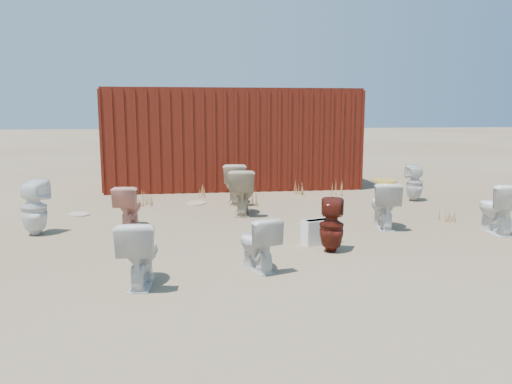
{
  "coord_description": "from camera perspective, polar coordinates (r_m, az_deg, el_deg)",
  "views": [
    {
      "loc": [
        -1.08,
        -7.41,
        1.85
      ],
      "look_at": [
        0.0,
        0.6,
        0.55
      ],
      "focal_mm": 35.0,
      "sensor_mm": 36.0,
      "label": 1
    }
  ],
  "objects": [
    {
      "name": "toilet_back_beige_left",
      "position": [
        10.15,
        -2.47,
        0.99
      ],
      "size": [
        0.52,
        0.85,
        0.83
      ],
      "primitive_type": "imported",
      "rotation": [
        0.0,
        0.0,
        3.07
      ],
      "color": "beige",
      "rests_on": "ground"
    },
    {
      "name": "shipping_container",
      "position": [
        12.67,
        -2.8,
        6.18
      ],
      "size": [
        6.0,
        2.4,
        2.4
      ],
      "primitive_type": "cube",
      "color": "#4E140D",
      "rests_on": "ground"
    },
    {
      "name": "toilet_front_a",
      "position": [
        5.52,
        -13.17,
        -6.74
      ],
      "size": [
        0.45,
        0.73,
        0.72
      ],
      "primitive_type": "imported",
      "rotation": [
        0.0,
        0.0,
        3.08
      ],
      "color": "silver",
      "rests_on": "ground"
    },
    {
      "name": "loose_lid_far",
      "position": [
        9.64,
        -19.59,
        -2.4
      ],
      "size": [
        0.54,
        0.58,
        0.02
      ],
      "primitive_type": "ellipsoid",
      "rotation": [
        0.0,
        0.0,
        0.51
      ],
      "color": "tan",
      "rests_on": "ground"
    },
    {
      "name": "toilet_back_e",
      "position": [
        10.96,
        17.67,
        0.98
      ],
      "size": [
        0.34,
        0.35,
        0.75
      ],
      "primitive_type": "imported",
      "rotation": [
        0.0,
        0.0,
        3.13
      ],
      "color": "silver",
      "rests_on": "ground"
    },
    {
      "name": "weed_clump_f",
      "position": [
        9.12,
        21.16,
        -2.53
      ],
      "size": [
        0.28,
        0.28,
        0.21
      ],
      "primitive_type": "cone",
      "color": "olive",
      "rests_on": "ground"
    },
    {
      "name": "weed_clump_d",
      "position": [
        11.05,
        -6.26,
        0.12
      ],
      "size": [
        0.3,
        0.3,
        0.26
      ],
      "primitive_type": "cone",
      "color": "olive",
      "rests_on": "ground"
    },
    {
      "name": "toilet_back_beige_right",
      "position": [
        9.07,
        -1.61,
        0.04
      ],
      "size": [
        0.56,
        0.87,
        0.83
      ],
      "primitive_type": "imported",
      "rotation": [
        0.0,
        0.0,
        3.02
      ],
      "color": "#C1B08D",
      "rests_on": "ground"
    },
    {
      "name": "weed_clump_a",
      "position": [
        10.21,
        -12.74,
        -0.69
      ],
      "size": [
        0.36,
        0.36,
        0.29
      ],
      "primitive_type": "cone",
      "color": "olive",
      "rests_on": "ground"
    },
    {
      "name": "toilet_front_maroon",
      "position": [
        6.71,
        8.63,
        -3.81
      ],
      "size": [
        0.41,
        0.42,
        0.72
      ],
      "primitive_type": "imported",
      "rotation": [
        0.0,
        0.0,
        2.81
      ],
      "color": "#50160D",
      "rests_on": "ground"
    },
    {
      "name": "toilet_back_a",
      "position": [
        8.25,
        -24.03,
        -1.65
      ],
      "size": [
        0.48,
        0.48,
        0.84
      ],
      "primitive_type": "imported",
      "rotation": [
        0.0,
        0.0,
        2.83
      ],
      "color": "white",
      "rests_on": "ground"
    },
    {
      "name": "weed_clump_c",
      "position": [
        11.21,
        9.07,
        0.37
      ],
      "size": [
        0.36,
        0.36,
        0.33
      ],
      "primitive_type": "cone",
      "color": "olive",
      "rests_on": "ground"
    },
    {
      "name": "weed_clump_e",
      "position": [
        11.33,
        5.24,
        0.49
      ],
      "size": [
        0.34,
        0.34,
        0.31
      ],
      "primitive_type": "cone",
      "color": "olive",
      "rests_on": "ground"
    },
    {
      "name": "loose_tank",
      "position": [
        7.13,
        7.25,
        -4.52
      ],
      "size": [
        0.54,
        0.35,
        0.35
      ],
      "primitive_type": "cube",
      "rotation": [
        0.0,
        0.0,
        0.33
      ],
      "color": "white",
      "rests_on": "ground"
    },
    {
      "name": "toilet_front_c",
      "position": [
        5.9,
        0.17,
        -5.84
      ],
      "size": [
        0.56,
        0.72,
        0.65
      ],
      "primitive_type": "imported",
      "rotation": [
        0.0,
        0.0,
        3.48
      ],
      "color": "silver",
      "rests_on": "ground"
    },
    {
      "name": "ground",
      "position": [
        7.71,
        0.6,
        -4.74
      ],
      "size": [
        100.0,
        100.0,
        0.0
      ],
      "primitive_type": "plane",
      "color": "brown",
      "rests_on": "ground"
    },
    {
      "name": "toilet_back_yellowlid",
      "position": [
        8.27,
        14.37,
        -1.41
      ],
      "size": [
        0.53,
        0.79,
        0.75
      ],
      "primitive_type": "imported",
      "rotation": [
        0.0,
        0.0,
        2.99
      ],
      "color": "white",
      "rests_on": "ground"
    },
    {
      "name": "toilet_front_pink",
      "position": [
        8.29,
        -14.34,
        -1.59
      ],
      "size": [
        0.46,
        0.72,
        0.7
      ],
      "primitive_type": "imported",
      "rotation": [
        0.0,
        0.0,
        3.03
      ],
      "color": "#E19282",
      "rests_on": "ground"
    },
    {
      "name": "yellow_lid",
      "position": [
        8.21,
        14.48,
        1.26
      ],
      "size": [
        0.38,
        0.48,
        0.02
      ],
      "primitive_type": "ellipsoid",
      "color": "gold",
      "rests_on": "toilet_back_yellowlid"
    },
    {
      "name": "toilet_front_e",
      "position": [
        8.51,
        25.83,
        -1.64
      ],
      "size": [
        0.49,
        0.8,
        0.78
      ],
      "primitive_type": "imported",
      "rotation": [
        0.0,
        0.0,
        3.07
      ],
      "color": "white",
      "rests_on": "ground"
    },
    {
      "name": "loose_lid_near",
      "position": [
        10.25,
        -6.87,
        -1.26
      ],
      "size": [
        0.42,
        0.52,
        0.02
      ],
      "primitive_type": "ellipsoid",
      "rotation": [
        0.0,
        0.0,
        -0.07
      ],
      "color": "#C4B08E",
      "rests_on": "ground"
    },
    {
      "name": "weed_clump_b",
      "position": [
        9.95,
        -0.28,
        -0.7
      ],
      "size": [
        0.32,
        0.32,
        0.3
      ],
      "primitive_type": "cone",
      "color": "olive",
      "rests_on": "ground"
    }
  ]
}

